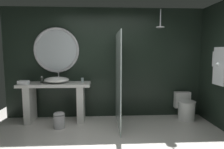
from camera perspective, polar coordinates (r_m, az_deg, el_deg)
name	(u,v)px	position (r m, az deg, el deg)	size (l,w,h in m)	color
back_wall_panel	(107,63)	(4.66, -1.58, 3.32)	(4.80, 0.10, 2.60)	black
vanity_counter	(56,97)	(4.56, -16.38, -6.47)	(1.57, 0.53, 0.88)	silver
vessel_sink	(57,80)	(4.48, -16.07, -1.53)	(0.55, 0.45, 0.24)	white
tumbler_cup	(82,80)	(4.44, -8.76, -1.63)	(0.06, 0.06, 0.10)	silver
soap_dispenser	(42,80)	(4.56, -20.08, -1.55)	(0.07, 0.07, 0.15)	#282D28
round_wall_mirror	(56,50)	(4.68, -16.13, 6.94)	(1.05, 0.06, 1.05)	#B7B7BC
shower_glass_panel	(118,80)	(4.05, 1.83, -1.61)	(0.02, 1.22, 1.98)	silver
rain_shower_head	(160,25)	(4.49, 14.11, 14.04)	(0.18, 0.18, 0.40)	#B7B7BC
hanging_bathrobe	(221,65)	(4.32, 29.66, 2.54)	(0.20, 0.53, 0.81)	#B7B7BC
toilet	(185,107)	(4.90, 20.90, -9.12)	(0.40, 0.55, 0.61)	white
waste_bin	(59,120)	(4.25, -15.39, -12.84)	(0.23, 0.23, 0.34)	#B7B7BC
folded_hand_towel	(23,83)	(4.52, -24.75, -2.17)	(0.21, 0.14, 0.08)	white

